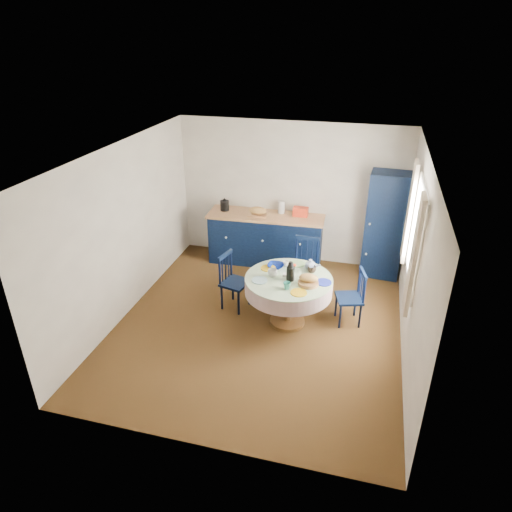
{
  "coord_description": "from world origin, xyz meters",
  "views": [
    {
      "loc": [
        1.35,
        -5.32,
        3.89
      ],
      "look_at": [
        -0.1,
        0.2,
        1.0
      ],
      "focal_mm": 32.0,
      "sensor_mm": 36.0,
      "label": 1
    }
  ],
  "objects_px": {
    "kitchen_counter": "(266,238)",
    "mug_d": "(286,264)",
    "mug_c": "(312,269)",
    "chair_left": "(233,281)",
    "chair_right": "(352,297)",
    "pantry_cabinet": "(385,226)",
    "cobalt_bowl": "(276,266)",
    "chair_far": "(305,266)",
    "mug_b": "(287,286)",
    "mug_a": "(272,273)",
    "dining_table": "(289,286)"
  },
  "relations": [
    {
      "from": "mug_a",
      "to": "mug_b",
      "type": "xyz_separation_m",
      "value": [
        0.26,
        -0.29,
        -0.0
      ]
    },
    {
      "from": "kitchen_counter",
      "to": "cobalt_bowl",
      "type": "xyz_separation_m",
      "value": [
        0.53,
        -1.57,
        0.3
      ]
    },
    {
      "from": "pantry_cabinet",
      "to": "chair_right",
      "type": "height_order",
      "value": "pantry_cabinet"
    },
    {
      "from": "pantry_cabinet",
      "to": "mug_d",
      "type": "relative_size",
      "value": 19.66
    },
    {
      "from": "kitchen_counter",
      "to": "mug_d",
      "type": "distance_m",
      "value": 1.66
    },
    {
      "from": "pantry_cabinet",
      "to": "dining_table",
      "type": "xyz_separation_m",
      "value": [
        -1.26,
        -1.86,
        -0.29
      ]
    },
    {
      "from": "mug_a",
      "to": "cobalt_bowl",
      "type": "distance_m",
      "value": 0.26
    },
    {
      "from": "dining_table",
      "to": "chair_far",
      "type": "xyz_separation_m",
      "value": [
        0.08,
        0.91,
        -0.15
      ]
    },
    {
      "from": "chair_left",
      "to": "mug_b",
      "type": "relative_size",
      "value": 8.42
    },
    {
      "from": "kitchen_counter",
      "to": "mug_b",
      "type": "relative_size",
      "value": 19.94
    },
    {
      "from": "mug_d",
      "to": "cobalt_bowl",
      "type": "bearing_deg",
      "value": -151.06
    },
    {
      "from": "kitchen_counter",
      "to": "mug_b",
      "type": "bearing_deg",
      "value": -72.09
    },
    {
      "from": "chair_far",
      "to": "cobalt_bowl",
      "type": "height_order",
      "value": "chair_far"
    },
    {
      "from": "chair_left",
      "to": "mug_b",
      "type": "distance_m",
      "value": 1.11
    },
    {
      "from": "kitchen_counter",
      "to": "mug_d",
      "type": "height_order",
      "value": "kitchen_counter"
    },
    {
      "from": "mug_d",
      "to": "mug_c",
      "type": "bearing_deg",
      "value": -11.67
    },
    {
      "from": "mug_a",
      "to": "dining_table",
      "type": "bearing_deg",
      "value": 0.86
    },
    {
      "from": "chair_far",
      "to": "mug_c",
      "type": "height_order",
      "value": "chair_far"
    },
    {
      "from": "dining_table",
      "to": "mug_d",
      "type": "relative_size",
      "value": 13.29
    },
    {
      "from": "mug_b",
      "to": "cobalt_bowl",
      "type": "height_order",
      "value": "mug_b"
    },
    {
      "from": "pantry_cabinet",
      "to": "mug_b",
      "type": "relative_size",
      "value": 17.44
    },
    {
      "from": "pantry_cabinet",
      "to": "cobalt_bowl",
      "type": "bearing_deg",
      "value": -129.59
    },
    {
      "from": "dining_table",
      "to": "mug_a",
      "type": "bearing_deg",
      "value": -179.14
    },
    {
      "from": "kitchen_counter",
      "to": "mug_c",
      "type": "bearing_deg",
      "value": -58.99
    },
    {
      "from": "mug_d",
      "to": "dining_table",
      "type": "bearing_deg",
      "value": -70.5
    },
    {
      "from": "chair_far",
      "to": "chair_right",
      "type": "bearing_deg",
      "value": -38.67
    },
    {
      "from": "mug_a",
      "to": "mug_c",
      "type": "height_order",
      "value": "mug_a"
    },
    {
      "from": "pantry_cabinet",
      "to": "dining_table",
      "type": "distance_m",
      "value": 2.26
    },
    {
      "from": "mug_d",
      "to": "cobalt_bowl",
      "type": "distance_m",
      "value": 0.16
    },
    {
      "from": "mug_a",
      "to": "mug_b",
      "type": "bearing_deg",
      "value": -47.51
    },
    {
      "from": "kitchen_counter",
      "to": "dining_table",
      "type": "relative_size",
      "value": 1.69
    },
    {
      "from": "dining_table",
      "to": "mug_a",
      "type": "distance_m",
      "value": 0.3
    },
    {
      "from": "kitchen_counter",
      "to": "chair_right",
      "type": "xyz_separation_m",
      "value": [
        1.65,
        -1.57,
        -0.05
      ]
    },
    {
      "from": "mug_b",
      "to": "mug_d",
      "type": "relative_size",
      "value": 1.13
    },
    {
      "from": "kitchen_counter",
      "to": "chair_right",
      "type": "relative_size",
      "value": 2.49
    },
    {
      "from": "pantry_cabinet",
      "to": "mug_b",
      "type": "distance_m",
      "value": 2.48
    },
    {
      "from": "pantry_cabinet",
      "to": "cobalt_bowl",
      "type": "distance_m",
      "value": 2.21
    },
    {
      "from": "mug_a",
      "to": "cobalt_bowl",
      "type": "height_order",
      "value": "mug_a"
    },
    {
      "from": "cobalt_bowl",
      "to": "mug_b",
      "type": "bearing_deg",
      "value": -63.41
    },
    {
      "from": "kitchen_counter",
      "to": "chair_right",
      "type": "height_order",
      "value": "kitchen_counter"
    },
    {
      "from": "dining_table",
      "to": "cobalt_bowl",
      "type": "height_order",
      "value": "dining_table"
    },
    {
      "from": "chair_left",
      "to": "chair_right",
      "type": "xyz_separation_m",
      "value": [
        1.77,
        0.03,
        -0.02
      ]
    },
    {
      "from": "chair_left",
      "to": "dining_table",
      "type": "bearing_deg",
      "value": -89.42
    },
    {
      "from": "mug_c",
      "to": "mug_d",
      "type": "bearing_deg",
      "value": 168.33
    },
    {
      "from": "mug_d",
      "to": "cobalt_bowl",
      "type": "xyz_separation_m",
      "value": [
        -0.14,
        -0.08,
        -0.01
      ]
    },
    {
      "from": "mug_a",
      "to": "mug_d",
      "type": "xyz_separation_m",
      "value": [
        0.13,
        0.33,
        -0.01
      ]
    },
    {
      "from": "chair_far",
      "to": "cobalt_bowl",
      "type": "bearing_deg",
      "value": -115.43
    },
    {
      "from": "pantry_cabinet",
      "to": "cobalt_bowl",
      "type": "height_order",
      "value": "pantry_cabinet"
    },
    {
      "from": "chair_left",
      "to": "mug_d",
      "type": "height_order",
      "value": "chair_left"
    },
    {
      "from": "pantry_cabinet",
      "to": "dining_table",
      "type": "height_order",
      "value": "pantry_cabinet"
    }
  ]
}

